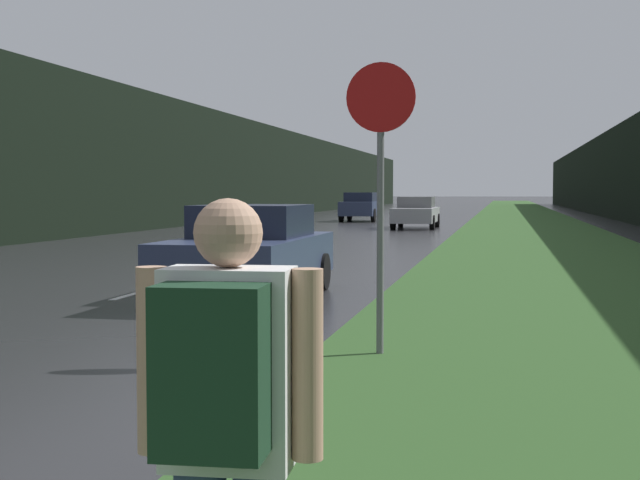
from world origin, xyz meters
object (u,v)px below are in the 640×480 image
at_px(car_passing_far, 416,212).
at_px(hitchhiker_with_backpack, 226,433).
at_px(stop_sign, 381,177).
at_px(car_oncoming, 361,207).
at_px(car_passing_near, 250,251).

bearing_deg(car_passing_far, hitchhiker_with_backpack, 94.69).
relative_size(stop_sign, car_oncoming, 0.68).
distance_m(hitchhiker_with_backpack, car_oncoming, 46.09).
xyz_separation_m(hitchhiker_with_backpack, car_passing_near, (-3.01, 10.62, -0.22)).
relative_size(car_passing_near, car_passing_far, 0.91).
height_order(car_passing_near, car_passing_far, car_passing_near).
relative_size(stop_sign, car_passing_near, 0.69).
bearing_deg(hitchhiker_with_backpack, stop_sign, 90.49).
height_order(stop_sign, hitchhiker_with_backpack, stop_sign).
distance_m(hitchhiker_with_backpack, car_passing_near, 11.04).
xyz_separation_m(hitchhiker_with_backpack, car_passing_far, (-3.01, 36.72, -0.22)).
height_order(hitchhiker_with_backpack, car_oncoming, hitchhiker_with_backpack).
bearing_deg(car_oncoming, car_passing_far, -66.47).
bearing_deg(stop_sign, car_passing_near, 120.75).
bearing_deg(hitchhiker_with_backpack, car_passing_far, 91.42).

